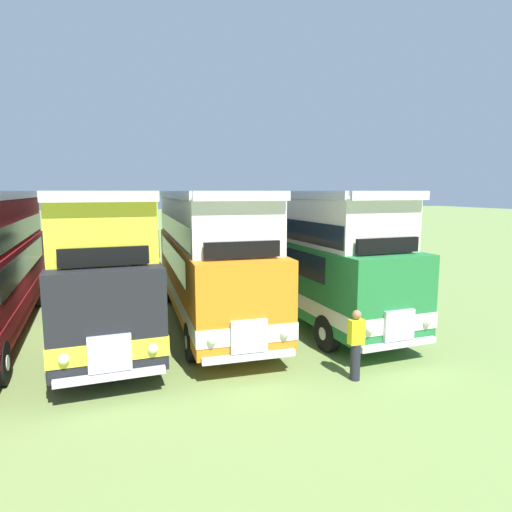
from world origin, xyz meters
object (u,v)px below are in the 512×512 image
bus_fourth_in_row (101,258)px  bus_fifth_in_row (209,254)px  bus_sixth_in_row (304,251)px  marshal_person (356,344)px

bus_fourth_in_row → bus_fifth_in_row: 3.54m
bus_fourth_in_row → bus_sixth_in_row: same height
bus_fourth_in_row → marshal_person: bearing=-47.1°
bus_fourth_in_row → marshal_person: bus_fourth_in_row is taller
marshal_person → bus_fifth_in_row: bearing=110.9°
marshal_person → bus_fourth_in_row: bearing=132.9°
bus_fifth_in_row → bus_sixth_in_row: same height
bus_fifth_in_row → marshal_person: 6.54m
bus_sixth_in_row → bus_fourth_in_row: bearing=176.1°
bus_fourth_in_row → bus_sixth_in_row: size_ratio=1.05×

